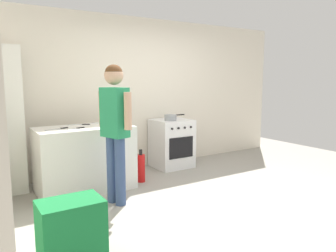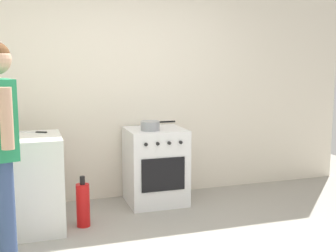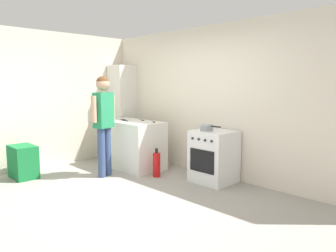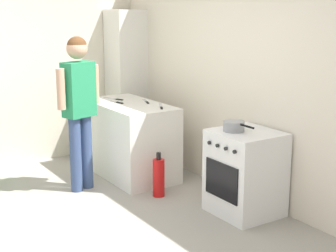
{
  "view_description": "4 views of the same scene",
  "coord_description": "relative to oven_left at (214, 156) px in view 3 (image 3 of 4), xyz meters",
  "views": [
    {
      "loc": [
        -2.76,
        -3.21,
        1.56
      ],
      "look_at": [
        -0.23,
        0.78,
        0.88
      ],
      "focal_mm": 35.0,
      "sensor_mm": 36.0,
      "label": 1
    },
    {
      "loc": [
        -0.94,
        -2.88,
        1.57
      ],
      "look_at": [
        0.19,
        0.62,
        1.02
      ],
      "focal_mm": 45.0,
      "sensor_mm": 36.0,
      "label": 2
    },
    {
      "loc": [
        3.6,
        -2.59,
        1.61
      ],
      "look_at": [
        0.18,
        0.7,
        0.99
      ],
      "focal_mm": 35.0,
      "sensor_mm": 36.0,
      "label": 3
    },
    {
      "loc": [
        4.03,
        -1.73,
        2.06
      ],
      "look_at": [
        0.23,
        0.73,
        0.99
      ],
      "focal_mm": 55.0,
      "sensor_mm": 36.0,
      "label": 4
    }
  ],
  "objects": [
    {
      "name": "knife_utility",
      "position": [
        -1.83,
        -0.48,
        0.48
      ],
      "size": [
        0.25,
        0.08,
        0.01
      ],
      "color": "silver",
      "rests_on": "counter_unit"
    },
    {
      "name": "knife_carving",
      "position": [
        -2.06,
        -0.4,
        0.48
      ],
      "size": [
        0.32,
        0.13,
        0.01
      ],
      "color": "silver",
      "rests_on": "counter_unit"
    },
    {
      "name": "knife_bread",
      "position": [
        -1.32,
        -0.17,
        0.48
      ],
      "size": [
        0.32,
        0.2,
        0.01
      ],
      "color": "silver",
      "rests_on": "counter_unit"
    },
    {
      "name": "side_wall_left",
      "position": [
        -2.95,
        -1.18,
        0.87
      ],
      "size": [
        0.1,
        3.1,
        2.6
      ],
      "primitive_type": "cube",
      "color": "silver",
      "rests_on": "ground"
    },
    {
      "name": "ground_plane",
      "position": [
        -0.35,
        -1.58,
        -0.43
      ],
      "size": [
        8.0,
        8.0,
        0.0
      ],
      "primitive_type": "plane",
      "color": "gray"
    },
    {
      "name": "oven_left",
      "position": [
        0.0,
        0.0,
        0.0
      ],
      "size": [
        0.64,
        0.62,
        0.85
      ],
      "color": "white",
      "rests_on": "ground"
    },
    {
      "name": "fire_extinguisher",
      "position": [
        -0.87,
        -0.48,
        -0.21
      ],
      "size": [
        0.13,
        0.13,
        0.5
      ],
      "color": "red",
      "rests_on": "ground"
    },
    {
      "name": "back_wall",
      "position": [
        -0.35,
        0.37,
        0.87
      ],
      "size": [
        6.0,
        0.1,
        2.6
      ],
      "primitive_type": "cube",
      "color": "silver",
      "rests_on": "ground"
    },
    {
      "name": "pot",
      "position": [
        -0.08,
        -0.1,
        0.48
      ],
      "size": [
        0.39,
        0.21,
        0.1
      ],
      "color": "gray",
      "rests_on": "oven_left"
    },
    {
      "name": "knife_chef",
      "position": [
        -1.68,
        -0.15,
        0.48
      ],
      "size": [
        0.3,
        0.13,
        0.01
      ],
      "color": "silver",
      "rests_on": "counter_unit"
    },
    {
      "name": "counter_unit",
      "position": [
        -1.7,
        -0.38,
        0.02
      ],
      "size": [
        1.3,
        0.7,
        0.9
      ],
      "primitive_type": "cube",
      "color": "silver",
      "rests_on": "ground"
    },
    {
      "name": "person",
      "position": [
        -1.54,
        -1.09,
        0.63
      ],
      "size": [
        0.29,
        0.55,
        1.73
      ],
      "color": "#384C7A",
      "rests_on": "ground"
    },
    {
      "name": "recycling_crate_lower",
      "position": [
        -2.41,
        -2.16,
        -0.29
      ],
      "size": [
        0.52,
        0.36,
        0.28
      ],
      "primitive_type": "cube",
      "color": "#197238",
      "rests_on": "ground"
    },
    {
      "name": "recycling_crate_upper",
      "position": [
        -2.41,
        -2.16,
        -0.01
      ],
      "size": [
        0.52,
        0.36,
        0.28
      ],
      "primitive_type": "cube",
      "color": "#197238",
      "rests_on": "recycling_crate_lower"
    },
    {
      "name": "larder_cabinet",
      "position": [
        -2.65,
        0.1,
        0.57
      ],
      "size": [
        0.48,
        0.44,
        2.0
      ],
      "primitive_type": "cube",
      "color": "silver",
      "rests_on": "ground"
    }
  ]
}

